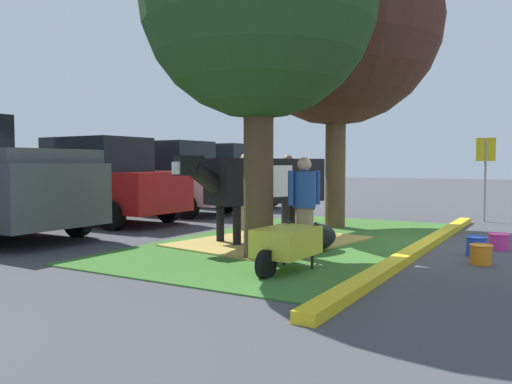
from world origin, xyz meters
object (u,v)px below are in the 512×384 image
shade_tree_right (337,22)px  person_visitor_far (288,190)px  person_visitor_near (246,189)px  wheelbarrow (286,243)px  calf_lying (307,238)px  sedan_silver (168,178)px  bucket_orange (481,254)px  person_handler (304,205)px  shade_tree_left (259,1)px  bucket_pink (499,241)px  parking_sign (485,163)px  hatchback_white (219,176)px  bucket_blue (476,246)px  cow_holstein (262,181)px  sedan_red (98,181)px

shade_tree_right → person_visitor_far: shade_tree_right is taller
person_visitor_near → wheelbarrow: 4.25m
calf_lying → sedan_silver: size_ratio=0.30×
bucket_orange → sedan_silver: 9.34m
person_visitor_far → person_handler: bearing=-148.8°
shade_tree_left → bucket_orange: size_ratio=17.50×
person_handler → bucket_pink: size_ratio=4.39×
calf_lying → bucket_pink: bearing=-53.4°
person_visitor_far → sedan_silver: 4.93m
person_visitor_far → bucket_orange: person_visitor_far is taller
parking_sign → bucket_orange: bearing=-173.8°
bucket_pink → bucket_orange: bearing=176.3°
shade_tree_right → hatchback_white: shade_tree_right is taller
bucket_blue → cow_holstein: bearing=96.2°
bucket_orange → hatchback_white: bearing=54.8°
cow_holstein → bucket_pink: cow_holstein is taller
wheelbarrow → bucket_blue: bearing=-37.6°
calf_lying → person_visitor_near: person_visitor_near is taller
shade_tree_left → person_handler: shade_tree_left is taller
person_visitor_far → bucket_pink: 4.15m
bucket_blue → person_handler: bearing=127.4°
bucket_pink → cow_holstein: bearing=106.7°
shade_tree_right → person_visitor_far: 3.79m
calf_lying → wheelbarrow: wheelbarrow is taller
wheelbarrow → calf_lying: bearing=13.6°
person_visitor_near → bucket_pink: 4.90m
wheelbarrow → sedan_silver: sedan_silver is taller
wheelbarrow → bucket_blue: size_ratio=5.02×
bucket_pink → person_visitor_far: bearing=84.5°
sedan_silver → wheelbarrow: bearing=-129.6°
bucket_pink → person_handler: bearing=135.0°
cow_holstein → person_handler: (-1.25, -1.42, -0.29)m
bucket_pink → shade_tree_right: bearing=68.3°
person_handler → sedan_silver: 7.73m
sedan_silver → bucket_pink: bearing=-103.3°
person_visitor_near → person_visitor_far: size_ratio=1.02×
person_handler → sedan_silver: (4.45, 6.32, 0.18)m
person_visitor_far → parking_sign: (3.89, -3.35, 0.58)m
parking_sign → shade_tree_left: bearing=162.3°
shade_tree_right → bucket_pink: size_ratio=19.52×
cow_holstein → hatchback_white: bearing=40.4°
cow_holstein → bucket_pink: (1.14, -3.81, -0.95)m
bucket_pink → bucket_blue: bearing=162.0°
sedan_red → shade_tree_left: bearing=-111.1°
calf_lying → sedan_red: (1.37, 6.14, 0.75)m
cow_holstein → person_visitor_near: size_ratio=1.86×
wheelbarrow → sedan_red: size_ratio=0.36×
sedan_silver → hatchback_white: same height
bucket_orange → calf_lying: bearing=100.1°
shade_tree_right → parking_sign: bearing=-42.4°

